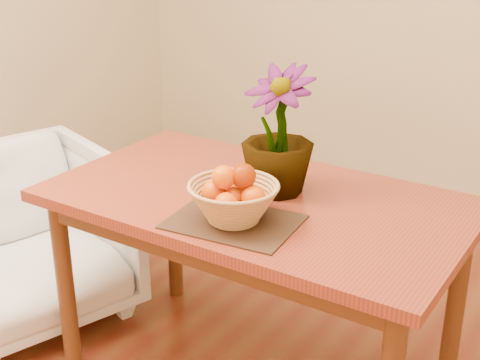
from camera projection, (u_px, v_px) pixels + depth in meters
The scene contains 6 objects.
table at pixel (256, 219), 2.27m from camera, with size 1.40×0.80×0.75m.
placemat at pixel (234, 222), 2.04m from camera, with size 0.38×0.29×0.01m, color #321C12.
wicker_basket at pixel (234, 204), 2.02m from camera, with size 0.28×0.28×0.11m.
orange_pile at pixel (235, 188), 2.00m from camera, with size 0.20×0.19×0.14m.
potted_plant at pixel (278, 131), 2.18m from camera, with size 0.24×0.24×0.43m, color #1F4B15.
armchair at pixel (24, 231), 2.79m from camera, with size 0.76×0.71×0.78m, color gray.
Camera 1 is at (1.06, -1.45, 1.64)m, focal length 50.00 mm.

